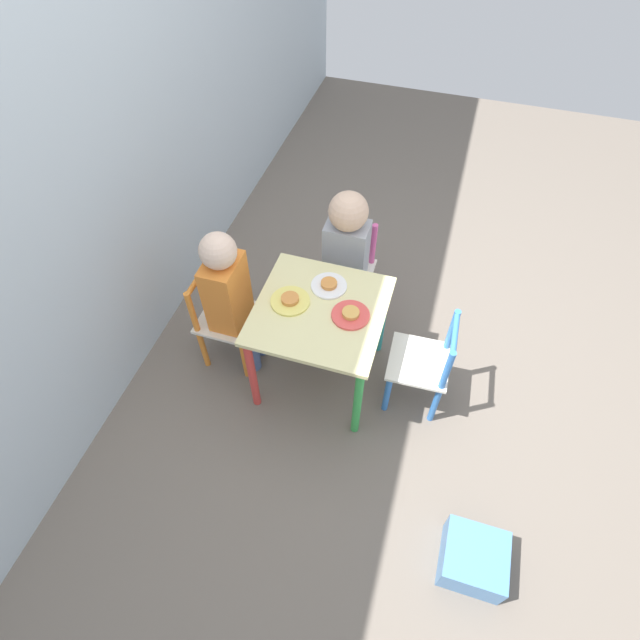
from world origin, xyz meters
TOP-DOWN VIEW (x-y plane):
  - ground_plane at (0.00, 0.00)m, footprint 6.00×6.00m
  - house_wall at (0.00, 0.90)m, footprint 6.00×0.06m
  - kids_table at (0.00, 0.00)m, footprint 0.54×0.54m
  - chair_pink at (0.47, 0.00)m, footprint 0.26×0.26m
  - chair_orange at (-0.00, 0.47)m, footprint 0.26×0.26m
  - chair_blue at (0.02, -0.47)m, footprint 0.27×0.27m
  - child_right at (0.41, 0.00)m, footprint 0.22×0.20m
  - child_back at (-0.00, 0.41)m, footprint 0.20×0.21m
  - plate_right at (0.13, 0.00)m, footprint 0.15×0.15m
  - plate_back at (0.00, 0.13)m, footprint 0.17×0.17m
  - plate_front at (-0.00, -0.13)m, footprint 0.16×0.16m
  - storage_bin at (-0.66, -0.79)m, footprint 0.22×0.23m

SIDE VIEW (x-z plane):
  - ground_plane at x=0.00m, z-range 0.00..0.00m
  - storage_bin at x=-0.66m, z-range 0.00..0.15m
  - chair_pink at x=0.47m, z-range 0.00..0.52m
  - chair_orange at x=0.00m, z-range 0.00..0.52m
  - chair_blue at x=0.02m, z-range 0.00..0.52m
  - kids_table at x=0.00m, z-range 0.16..0.65m
  - child_back at x=0.00m, z-range 0.07..0.85m
  - child_right at x=0.41m, z-range 0.09..0.85m
  - plate_right at x=0.13m, z-range 0.49..0.51m
  - plate_back at x=0.00m, z-range 0.49..0.51m
  - plate_front at x=0.00m, z-range 0.49..0.51m
  - house_wall at x=0.00m, z-range 0.00..2.60m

